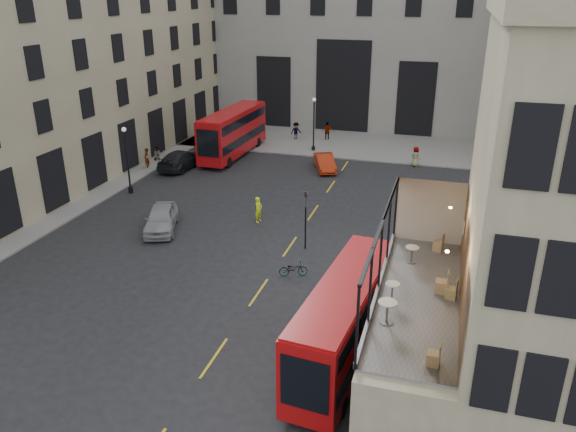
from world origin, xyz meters
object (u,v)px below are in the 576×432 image
(car_c, at_px, (182,159))
(pedestrian_a, at_px, (158,154))
(traffic_light_near, at_px, (306,213))
(cafe_chair_d, at_px, (438,246))
(bus_near, at_px, (345,317))
(bus_far, at_px, (233,131))
(pedestrian_b, at_px, (296,131))
(cafe_table_far, at_px, (412,252))
(street_lamp_b, at_px, (314,128))
(street_lamp_a, at_px, (128,164))
(car_a, at_px, (161,219))
(cafe_table_mid, at_px, (392,289))
(pedestrian_e, at_px, (147,159))
(cafe_chair_b, at_px, (452,292))
(cyclist, at_px, (259,210))
(pedestrian_c, at_px, (327,131))
(traffic_light_far, at_px, (204,135))
(cafe_table_near, at_px, (387,309))
(pedestrian_d, at_px, (415,157))
(car_b, at_px, (325,162))
(cafe_chair_c, at_px, (442,286))
(cafe_chair_a, at_px, (434,358))
(bicycle, at_px, (293,269))

(car_c, distance_m, pedestrian_a, 3.15)
(traffic_light_near, xyz_separation_m, cafe_chair_d, (8.02, -7.88, 2.42))
(bus_near, bearing_deg, bus_far, 119.86)
(pedestrian_b, xyz_separation_m, cafe_table_far, (14.84, -35.06, 4.10))
(street_lamp_b, bearing_deg, street_lamp_a, -124.51)
(car_a, bearing_deg, cafe_table_mid, -57.64)
(car_c, relative_size, pedestrian_e, 3.02)
(cafe_chair_b, bearing_deg, cyclist, 130.43)
(pedestrian_a, height_order, pedestrian_c, pedestrian_c)
(traffic_light_far, distance_m, street_lamp_a, 10.20)
(cyclist, xyz_separation_m, pedestrian_a, (-13.76, 10.88, -0.15))
(street_lamp_b, bearing_deg, traffic_light_near, -77.20)
(bus_far, distance_m, cafe_table_mid, 36.19)
(bus_near, bearing_deg, pedestrian_c, 103.82)
(street_lamp_a, bearing_deg, cyclist, -13.02)
(cafe_table_far, distance_m, cafe_chair_b, 3.06)
(street_lamp_b, xyz_separation_m, cafe_table_near, (11.58, -36.19, 2.75))
(pedestrian_d, xyz_separation_m, pedestrian_e, (-23.15, -7.63, 0.02))
(car_a, height_order, pedestrian_d, pedestrian_d)
(bus_far, height_order, car_b, bus_far)
(traffic_light_near, relative_size, cafe_chair_c, 4.17)
(cafe_chair_b, bearing_deg, traffic_light_near, 126.14)
(traffic_light_near, xyz_separation_m, pedestrian_c, (-4.61, 26.52, -1.43))
(traffic_light_far, relative_size, pedestrian_d, 2.08)
(traffic_light_near, relative_size, pedestrian_d, 2.08)
(traffic_light_near, relative_size, cafe_chair_d, 4.78)
(street_lamp_b, xyz_separation_m, pedestrian_a, (-13.00, -7.84, -1.63))
(pedestrian_d, xyz_separation_m, cafe_chair_b, (3.51, -31.64, 3.93))
(pedestrian_c, distance_m, pedestrian_d, 11.87)
(traffic_light_near, relative_size, cafe_chair_a, 4.83)
(street_lamp_a, bearing_deg, street_lamp_b, 55.49)
(cafe_chair_c, bearing_deg, traffic_light_far, 129.01)
(bus_far, height_order, cafe_table_near, cafe_table_near)
(car_a, bearing_deg, car_c, 90.50)
(street_lamp_b, xyz_separation_m, pedestrian_b, (-2.85, 3.75, -1.44))
(car_a, xyz_separation_m, pedestrian_c, (5.45, 26.44, 0.17))
(traffic_light_near, bearing_deg, traffic_light_far, 131.19)
(traffic_light_far, relative_size, car_c, 0.67)
(cafe_table_near, height_order, cafe_table_mid, cafe_table_near)
(bicycle, relative_size, pedestrian_d, 0.88)
(car_c, xyz_separation_m, cyclist, (10.79, -9.85, 0.09))
(traffic_light_far, height_order, bicycle, traffic_light_far)
(bus_near, relative_size, pedestrian_c, 4.99)
(street_lamp_a, xyz_separation_m, bus_far, (3.95, 12.33, 0.08))
(bicycle, height_order, cafe_chair_b, cafe_chair_b)
(cyclist, bearing_deg, cafe_table_mid, -133.82)
(pedestrian_e, xyz_separation_m, cafe_table_near, (24.58, -26.33, 4.20))
(cafe_chair_d, bearing_deg, bus_far, 127.45)
(traffic_light_near, height_order, pedestrian_e, traffic_light_near)
(bus_far, xyz_separation_m, cafe_table_far, (19.04, -27.64, 2.59))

